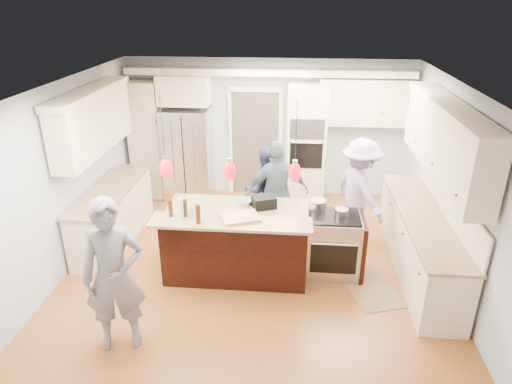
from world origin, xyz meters
TOP-DOWN VIEW (x-y plane):
  - ground_plane at (0.00, 0.00)m, footprint 6.00×6.00m
  - room_shell at (0.00, 0.00)m, footprint 5.54×6.04m
  - refrigerator at (-1.55, 2.64)m, footprint 0.90×0.70m
  - oven_column at (0.75, 2.67)m, footprint 0.72×0.69m
  - back_upper_cabinets at (-0.75, 2.76)m, footprint 5.30×0.61m
  - right_counter_run at (2.44, 0.30)m, footprint 0.64×3.10m
  - left_cabinets at (-2.44, 0.80)m, footprint 0.64×2.30m
  - kitchen_island at (-0.25, 0.07)m, footprint 2.10×1.46m
  - island_range at (1.16, 0.15)m, footprint 0.82×0.71m
  - pendant_lights at (-0.25, -0.51)m, footprint 1.75×0.15m
  - person_bar_end at (-1.40, -1.60)m, footprint 0.77×0.61m
  - person_far_left at (0.07, 1.30)m, footprint 0.85×0.73m
  - person_far_right at (0.29, 0.99)m, footprint 1.09×0.66m
  - person_range_side at (1.60, 1.15)m, footprint 1.11×1.30m
  - floor_rug at (1.67, -0.32)m, footprint 0.84×1.02m
  - water_bottle at (-0.89, -0.51)m, footprint 0.07×0.07m
  - beer_bottle_a at (-1.04, -0.48)m, footprint 0.06×0.06m
  - beer_bottle_b at (-0.65, -0.63)m, footprint 0.07×0.07m
  - beer_bottle_c at (-0.85, -0.45)m, footprint 0.06×0.06m
  - drink_can at (-0.75, -0.50)m, footprint 0.09×0.09m
  - cutting_board at (-0.13, -0.47)m, footprint 0.56×0.49m
  - pot_large at (0.90, 0.34)m, footprint 0.24×0.24m
  - pot_small at (1.23, 0.17)m, footprint 0.19×0.19m

SIDE VIEW (x-z plane):
  - ground_plane at x=0.00m, z-range 0.00..0.00m
  - floor_rug at x=1.67m, z-range 0.00..0.01m
  - island_range at x=1.16m, z-range 0.00..0.92m
  - kitchen_island at x=-0.25m, z-range -0.07..1.05m
  - person_far_left at x=0.07m, z-range 0.00..1.53m
  - person_far_right at x=0.29m, z-range 0.00..1.73m
  - person_range_side at x=1.60m, z-range 0.00..1.74m
  - refrigerator at x=-1.55m, z-range 0.00..1.80m
  - person_bar_end at x=-1.40m, z-range 0.00..1.86m
  - pot_small at x=1.23m, z-range 0.92..1.02m
  - pot_large at x=0.90m, z-range 0.92..1.06m
  - right_counter_run at x=2.44m, z-range -0.20..2.31m
  - left_cabinets at x=-2.44m, z-range -0.20..2.31m
  - cutting_board at x=-0.13m, z-range 1.12..1.16m
  - oven_column at x=0.75m, z-range 0.00..2.30m
  - drink_can at x=-0.75m, z-range 1.12..1.25m
  - beer_bottle_c at x=-0.85m, z-range 1.12..1.35m
  - beer_bottle_a at x=-1.04m, z-range 1.12..1.36m
  - beer_bottle_b at x=-0.65m, z-range 1.12..1.38m
  - water_bottle at x=-0.89m, z-range 1.12..1.40m
  - back_upper_cabinets at x=-0.75m, z-range 0.40..2.94m
  - pendant_lights at x=-0.25m, z-range 1.29..2.32m
  - room_shell at x=0.00m, z-range 0.46..3.18m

